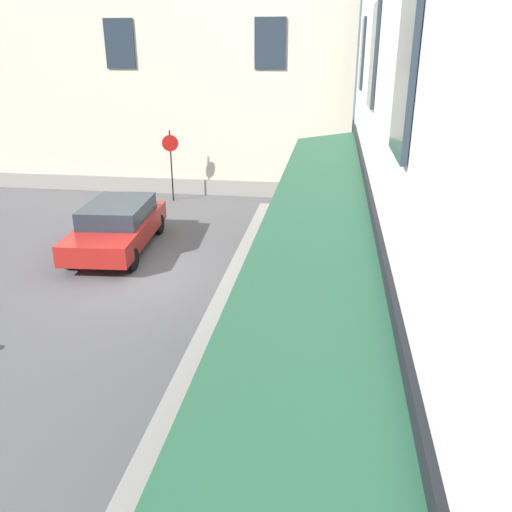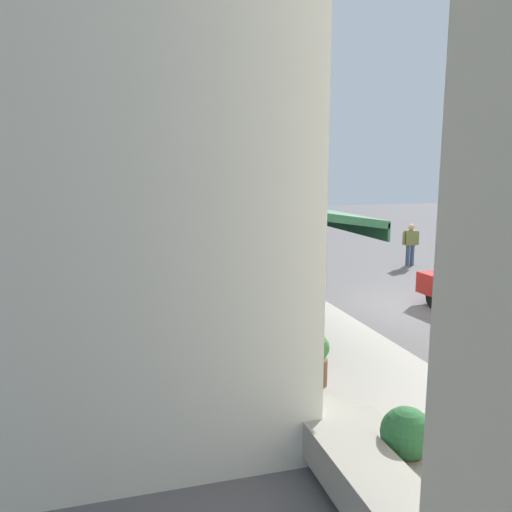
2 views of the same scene
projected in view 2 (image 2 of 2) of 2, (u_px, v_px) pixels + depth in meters
The scene contains 17 objects.
ground_plane at pixel (408, 308), 13.26m from camera, with size 70.00×70.00×0.00m, color #565456.
sidewalk_cafe_terrace at pixel (250, 288), 15.43m from camera, with size 20.50×3.20×0.01m, color gray.
cafe_building_facade at pixel (15, 16), 13.23m from camera, with size 20.00×10.70×15.00m.
back_alley_steps at pixel (376, 469), 5.73m from camera, with size 2.40×1.75×0.60m.
cafe_table_near_entrance at pixel (263, 279), 14.35m from camera, with size 0.60×0.60×0.75m.
cafe_chair_black_kerbside at pixel (279, 274), 14.75m from camera, with size 0.53×0.53×0.91m.
cafe_chair_black_corner_right at pixel (249, 281), 13.85m from camera, with size 0.56×0.56×0.91m.
cafe_table_mid_terrace at pixel (203, 239), 22.71m from camera, with size 0.60×0.60×0.75m.
cafe_chair_black_corner_left at pixel (217, 237), 22.90m from camera, with size 0.42×0.42×0.91m.
cafe_chair_black_back_row at pixel (189, 238), 22.55m from camera, with size 0.41×0.41×0.91m.
seated_patron_in_white at pixel (254, 274), 13.99m from camera, with size 0.63×0.65×1.31m.
seated_companion_in_black at pixel (212, 234), 22.80m from camera, with size 0.66×0.55×1.29m.
walking_pedestrian_in_olive at pixel (411, 241), 18.87m from camera, with size 0.32×0.64×1.56m.
potted_plant_entrance_left at pixel (406, 440), 5.75m from camera, with size 0.59×0.59×0.93m.
potted_plant_entrance_right at pixel (451, 407), 6.54m from camera, with size 0.37×0.37×1.15m.
potted_plant_under_sign at pixel (315, 358), 8.46m from camera, with size 0.49×0.49×0.90m.
parked_car_red at pixel (508, 292), 11.93m from camera, with size 4.43×2.13×1.33m.
Camera 2 is at (11.27, -7.33, 3.57)m, focal length 35.79 mm.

